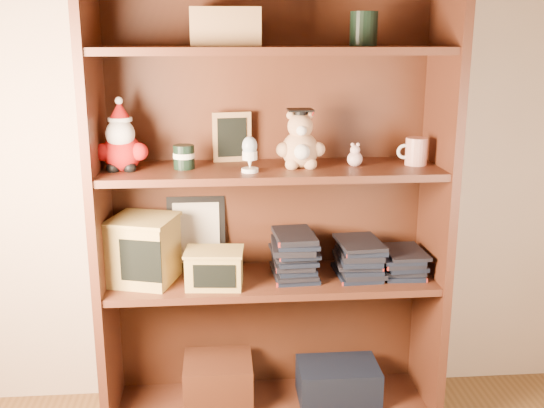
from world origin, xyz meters
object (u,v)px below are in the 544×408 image
(treats_box, at_px, (144,249))
(bookcase, at_px, (270,212))
(teacher_mug, at_px, (416,151))
(grad_teddy_bear, at_px, (300,145))

(treats_box, bearing_deg, bookcase, 6.64)
(treats_box, bearing_deg, teacher_mug, 0.06)
(grad_teddy_bear, distance_m, treats_box, 0.65)
(bookcase, bearing_deg, grad_teddy_bear, -30.12)
(grad_teddy_bear, bearing_deg, teacher_mug, 0.87)
(teacher_mug, bearing_deg, grad_teddy_bear, -179.13)
(bookcase, height_order, grad_teddy_bear, bookcase)
(grad_teddy_bear, relative_size, treats_box, 0.77)
(bookcase, distance_m, grad_teddy_bear, 0.27)
(bookcase, height_order, treats_box, bookcase)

